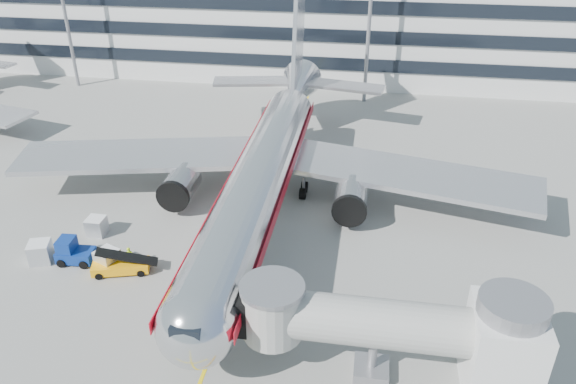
# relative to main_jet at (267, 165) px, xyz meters

# --- Properties ---
(ground) EXTENTS (180.00, 180.00, 0.00)m
(ground) POSITION_rel_main_jet_xyz_m (0.00, -11.72, -4.23)
(ground) COLOR gray
(ground) RESTS_ON ground
(lead_in_line) EXTENTS (0.25, 70.00, 0.01)m
(lead_in_line) POSITION_rel_main_jet_xyz_m (0.00, -1.72, -4.23)
(lead_in_line) COLOR yellow
(lead_in_line) RESTS_ON ground
(main_jet) EXTENTS (50.95, 48.70, 16.06)m
(main_jet) POSITION_rel_main_jet_xyz_m (0.00, 0.00, 0.00)
(main_jet) COLOR silver
(main_jet) RESTS_ON ground
(jet_bridge) EXTENTS (17.80, 4.50, 7.00)m
(jet_bridge) POSITION_rel_main_jet_xyz_m (12.18, -19.72, -0.36)
(jet_bridge) COLOR silver
(jet_bridge) RESTS_ON ground
(terminal) EXTENTS (150.00, 24.25, 15.60)m
(terminal) POSITION_rel_main_jet_xyz_m (0.00, 46.23, 3.57)
(terminal) COLOR silver
(terminal) RESTS_ON ground
(belt_loader) EXTENTS (4.76, 2.75, 2.22)m
(belt_loader) POSITION_rel_main_jet_xyz_m (-9.46, -12.35, -3.60)
(belt_loader) COLOR #FFA50A
(belt_loader) RESTS_ON ground
(baggage_tug) EXTENTS (3.01, 2.02, 2.19)m
(baggage_tug) POSITION_rel_main_jet_xyz_m (-13.82, -11.62, -3.28)
(baggage_tug) COLOR navy
(baggage_tug) RESTS_ON ground
(cargo_container_left) EXTENTS (2.09, 2.09, 1.77)m
(cargo_container_left) POSITION_rel_main_jet_xyz_m (-16.52, -11.95, -3.34)
(cargo_container_left) COLOR silver
(cargo_container_left) RESTS_ON ground
(cargo_container_right) EXTENTS (1.53, 1.53, 1.62)m
(cargo_container_right) POSITION_rel_main_jet_xyz_m (-13.81, -7.47, -3.42)
(cargo_container_right) COLOR silver
(cargo_container_right) RESTS_ON ground
(cargo_container_front) EXTENTS (2.07, 2.07, 1.69)m
(cargo_container_front) POSITION_rel_main_jet_xyz_m (-10.68, -11.99, -3.39)
(cargo_container_front) COLOR silver
(cargo_container_front) RESTS_ON ground
(ramp_worker) EXTENTS (0.71, 0.61, 1.64)m
(ramp_worker) POSITION_rel_main_jet_xyz_m (-9.12, -11.30, -3.41)
(ramp_worker) COLOR #BEEF19
(ramp_worker) RESTS_ON ground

